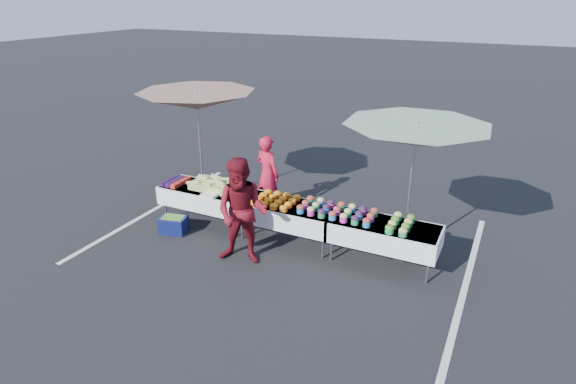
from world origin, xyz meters
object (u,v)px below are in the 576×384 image
at_px(table_center, 288,213).
at_px(umbrella_right, 415,136).
at_px(table_right, 384,233).
at_px(storage_bin, 174,224).
at_px(table_left, 207,196).
at_px(umbrella_left, 197,101).
at_px(vendor, 267,174).
at_px(customer, 242,212).

relative_size(table_center, umbrella_right, 0.61).
bearing_deg(umbrella_right, table_right, -124.38).
bearing_deg(storage_bin, umbrella_right, 0.47).
xyz_separation_m(table_left, umbrella_left, (-0.67, 0.80, 1.67)).
xyz_separation_m(table_right, storage_bin, (-3.95, -0.65, -0.42)).
xyz_separation_m(vendor, umbrella_right, (3.07, -0.67, 1.38)).
distance_m(vendor, umbrella_left, 2.07).
bearing_deg(vendor, table_left, 71.23).
xyz_separation_m(table_left, table_right, (3.60, 0.00, 0.00)).
xyz_separation_m(umbrella_left, storage_bin, (0.32, -1.45, -2.09)).
bearing_deg(table_left, table_center, 0.00).
distance_m(customer, umbrella_right, 3.08).
relative_size(table_left, table_center, 1.00).
relative_size(umbrella_left, umbrella_right, 0.85).
distance_m(vendor, customer, 2.14).
height_order(vendor, umbrella_right, umbrella_right).
bearing_deg(table_right, customer, -156.00).
relative_size(vendor, umbrella_right, 0.54).
bearing_deg(storage_bin, table_right, -4.14).
relative_size(umbrella_left, storage_bin, 4.55).
bearing_deg(umbrella_right, storage_bin, -166.05).
bearing_deg(customer, table_left, 133.36).
height_order(vendor, storage_bin, vendor).
bearing_deg(table_right, vendor, 159.10).
bearing_deg(customer, storage_bin, 157.46).
height_order(table_right, vendor, vendor).
relative_size(vendor, customer, 0.88).
height_order(table_center, customer, customer).
xyz_separation_m(table_center, vendor, (-1.00, 1.07, 0.24)).
bearing_deg(table_center, umbrella_left, 162.05).
distance_m(table_left, storage_bin, 0.85).
bearing_deg(vendor, umbrella_left, 28.40).
distance_m(table_left, vendor, 1.36).
height_order(table_center, vendor, vendor).
bearing_deg(umbrella_left, table_right, -10.61).
bearing_deg(umbrella_left, table_center, -17.95).
bearing_deg(table_right, table_left, 180.00).
distance_m(table_center, storage_bin, 2.29).
distance_m(customer, storage_bin, 1.96).
xyz_separation_m(table_left, storage_bin, (-0.35, -0.65, -0.42)).
xyz_separation_m(table_left, vendor, (0.80, 1.07, 0.24)).
bearing_deg(umbrella_right, table_left, -174.10).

